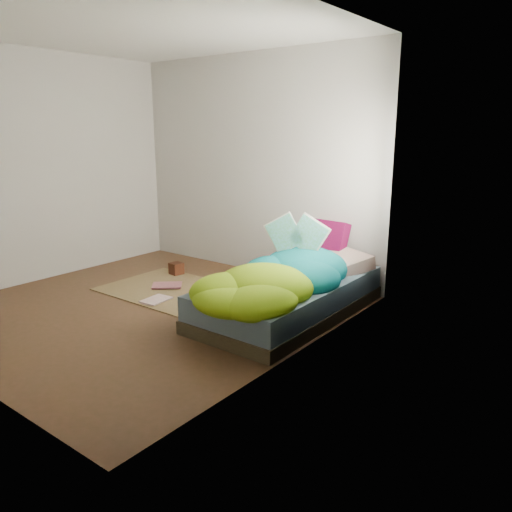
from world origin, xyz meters
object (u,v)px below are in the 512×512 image
(wooden_box, at_px, (176,268))
(floor_book_b, at_px, (168,283))
(pillow_magenta, at_px, (328,240))
(floor_book_a, at_px, (149,298))
(open_book, at_px, (296,224))
(bed, at_px, (289,297))

(wooden_box, bearing_deg, floor_book_b, -57.50)
(pillow_magenta, distance_m, floor_book_a, 2.01)
(pillow_magenta, height_order, wooden_box, pillow_magenta)
(open_book, distance_m, floor_book_b, 1.76)
(pillow_magenta, distance_m, open_book, 0.75)
(pillow_magenta, bearing_deg, bed, -77.86)
(wooden_box, distance_m, floor_book_a, 0.95)
(wooden_box, bearing_deg, open_book, -1.84)
(floor_book_b, bearing_deg, pillow_magenta, 80.77)
(floor_book_a, bearing_deg, floor_book_b, 111.21)
(pillow_magenta, height_order, floor_book_a, pillow_magenta)
(open_book, bearing_deg, wooden_box, 159.78)
(wooden_box, relative_size, floor_book_a, 0.48)
(open_book, bearing_deg, pillow_magenta, 74.36)
(bed, xyz_separation_m, open_book, (-0.07, 0.22, 0.67))
(bed, xyz_separation_m, floor_book_b, (-1.61, -0.06, -0.14))
(wooden_box, bearing_deg, bed, -8.66)
(bed, bearing_deg, wooden_box, 171.34)
(floor_book_b, bearing_deg, floor_book_a, -16.31)
(bed, relative_size, pillow_magenta, 4.71)
(open_book, xyz_separation_m, floor_book_b, (-1.54, -0.28, -0.81))
(open_book, xyz_separation_m, floor_book_a, (-1.30, -0.78, -0.81))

